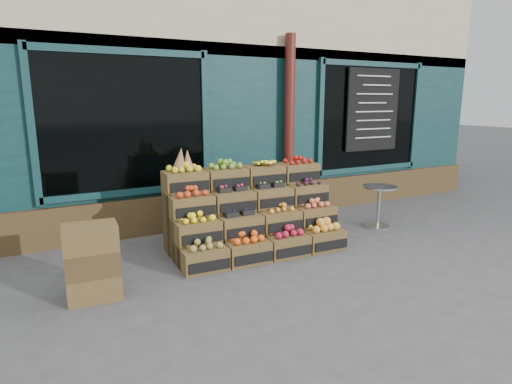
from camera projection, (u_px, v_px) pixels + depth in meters
name	position (u px, v px, depth m)	size (l,w,h in m)	color
ground	(295.00, 264.00, 5.58)	(60.00, 60.00, 0.00)	#454548
shop_facade	(169.00, 86.00, 9.47)	(12.00, 6.24, 4.80)	#0E2F31
crate_display	(251.00, 217.00, 6.10)	(2.42, 1.27, 1.48)	brown
spare_crates	(92.00, 262.00, 4.54)	(0.57, 0.42, 0.82)	brown
bistro_table	(379.00, 202.00, 7.11)	(0.56, 0.56, 0.70)	silver
shopkeeper	(121.00, 169.00, 7.13)	(0.70, 0.46, 1.92)	#154B1C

